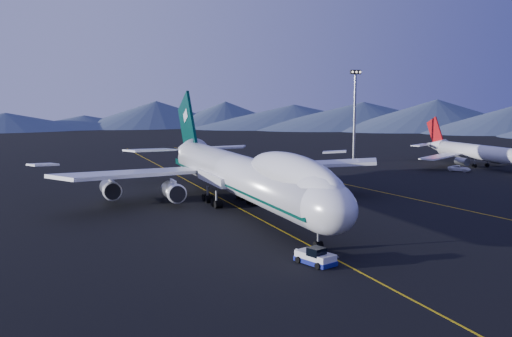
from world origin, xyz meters
name	(u,v)px	position (x,y,z in m)	size (l,w,h in m)	color
ground	(241,209)	(0.00, 0.00, 0.00)	(500.00, 500.00, 0.00)	black
taxiway_line_main	(241,209)	(0.00, 0.00, 0.01)	(0.25, 220.00, 0.01)	gold
taxiway_line_side	(364,188)	(30.00, 10.00, 0.01)	(0.25, 200.00, 0.01)	gold
boeing_747	(241,174)	(0.00, 0.03, 5.81)	(59.62, 72.43, 19.37)	silver
pushback_tug	(315,258)	(-3.00, -31.41, 0.64)	(3.71, 5.16, 2.03)	silver
second_jet	(483,153)	(75.74, 26.23, 3.72)	(38.24, 43.21, 12.30)	silver
service_van	(459,168)	(65.20, 22.60, 0.73)	(2.43, 5.27, 1.47)	white
floodlight_mast	(355,116)	(51.97, 49.37, 12.73)	(3.10, 2.33, 25.12)	black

